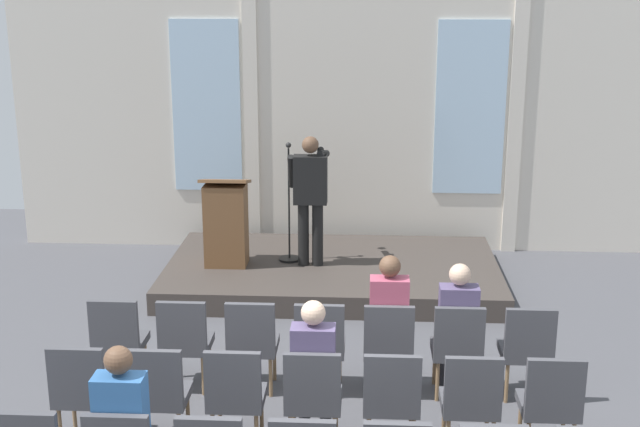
# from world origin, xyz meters

# --- Properties ---
(rear_partition) EXTENTS (9.28, 0.14, 4.13)m
(rear_partition) POSITION_xyz_m (0.02, 6.07, 2.07)
(rear_partition) COLOR silver
(rear_partition) RESTS_ON ground
(stage_platform) EXTENTS (4.24, 2.49, 0.28)m
(stage_platform) POSITION_xyz_m (0.00, 4.53, 0.14)
(stage_platform) COLOR #3F3833
(stage_platform) RESTS_ON ground
(speaker) EXTENTS (0.52, 0.69, 1.66)m
(speaker) POSITION_xyz_m (-0.28, 4.44, 1.24)
(speaker) COLOR black
(speaker) RESTS_ON stage_platform
(mic_stand) EXTENTS (0.28, 0.28, 1.55)m
(mic_stand) POSITION_xyz_m (-0.56, 4.60, 0.61)
(mic_stand) COLOR black
(mic_stand) RESTS_ON stage_platform
(lectern) EXTENTS (0.60, 0.48, 1.16)m
(lectern) POSITION_xyz_m (-1.35, 4.39, 0.83)
(lectern) COLOR brown
(lectern) RESTS_ON stage_platform
(chair_r0_c0) EXTENTS (0.46, 0.44, 0.94)m
(chair_r0_c0) POSITION_xyz_m (-1.92, 1.49, 0.53)
(chair_r0_c0) COLOR olive
(chair_r0_c0) RESTS_ON ground
(chair_r0_c1) EXTENTS (0.46, 0.44, 0.94)m
(chair_r0_c1) POSITION_xyz_m (-1.28, 1.49, 0.53)
(chair_r0_c1) COLOR olive
(chair_r0_c1) RESTS_ON ground
(chair_r0_c2) EXTENTS (0.46, 0.44, 0.94)m
(chair_r0_c2) POSITION_xyz_m (-0.64, 1.49, 0.53)
(chair_r0_c2) COLOR olive
(chair_r0_c2) RESTS_ON ground
(chair_r0_c3) EXTENTS (0.46, 0.44, 0.94)m
(chair_r0_c3) POSITION_xyz_m (0.00, 1.49, 0.53)
(chair_r0_c3) COLOR olive
(chair_r0_c3) RESTS_ON ground
(chair_r0_c4) EXTENTS (0.46, 0.44, 0.94)m
(chair_r0_c4) POSITION_xyz_m (0.64, 1.49, 0.53)
(chair_r0_c4) COLOR olive
(chair_r0_c4) RESTS_ON ground
(audience_r0_c4) EXTENTS (0.36, 0.39, 1.37)m
(audience_r0_c4) POSITION_xyz_m (0.64, 1.56, 0.76)
(audience_r0_c4) COLOR #2D2D33
(audience_r0_c4) RESTS_ON ground
(chair_r0_c5) EXTENTS (0.46, 0.44, 0.94)m
(chair_r0_c5) POSITION_xyz_m (1.28, 1.49, 0.53)
(chair_r0_c5) COLOR olive
(chair_r0_c5) RESTS_ON ground
(audience_r0_c5) EXTENTS (0.36, 0.39, 1.30)m
(audience_r0_c5) POSITION_xyz_m (1.28, 1.57, 0.72)
(audience_r0_c5) COLOR #2D2D33
(audience_r0_c5) RESTS_ON ground
(chair_r0_c6) EXTENTS (0.46, 0.44, 0.94)m
(chair_r0_c6) POSITION_xyz_m (1.92, 1.49, 0.53)
(chair_r0_c6) COLOR olive
(chair_r0_c6) RESTS_ON ground
(chair_r1_c0) EXTENTS (0.46, 0.44, 0.94)m
(chair_r1_c0) POSITION_xyz_m (-1.92, 0.44, 0.53)
(chair_r1_c0) COLOR olive
(chair_r1_c0) RESTS_ON ground
(chair_r1_c1) EXTENTS (0.46, 0.44, 0.94)m
(chair_r1_c1) POSITION_xyz_m (-1.28, 0.44, 0.53)
(chair_r1_c1) COLOR olive
(chair_r1_c1) RESTS_ON ground
(chair_r1_c2) EXTENTS (0.46, 0.44, 0.94)m
(chair_r1_c2) POSITION_xyz_m (-0.64, 0.44, 0.53)
(chair_r1_c2) COLOR olive
(chair_r1_c2) RESTS_ON ground
(chair_r1_c3) EXTENTS (0.46, 0.44, 0.94)m
(chair_r1_c3) POSITION_xyz_m (0.00, 0.44, 0.53)
(chair_r1_c3) COLOR olive
(chair_r1_c3) RESTS_ON ground
(audience_r1_c3) EXTENTS (0.36, 0.39, 1.33)m
(audience_r1_c3) POSITION_xyz_m (0.00, 0.52, 0.74)
(audience_r1_c3) COLOR #2D2D33
(audience_r1_c3) RESTS_ON ground
(chair_r1_c4) EXTENTS (0.46, 0.44, 0.94)m
(chair_r1_c4) POSITION_xyz_m (0.64, 0.44, 0.53)
(chair_r1_c4) COLOR olive
(chair_r1_c4) RESTS_ON ground
(chair_r1_c5) EXTENTS (0.46, 0.44, 0.94)m
(chair_r1_c5) POSITION_xyz_m (1.28, 0.44, 0.53)
(chair_r1_c5) COLOR olive
(chair_r1_c5) RESTS_ON ground
(chair_r1_c6) EXTENTS (0.46, 0.44, 0.94)m
(chair_r1_c6) POSITION_xyz_m (1.92, 0.44, 0.53)
(chair_r1_c6) COLOR olive
(chair_r1_c6) RESTS_ON ground
(audience_r2_c1) EXTENTS (0.36, 0.39, 1.37)m
(audience_r2_c1) POSITION_xyz_m (-1.28, -0.53, 0.76)
(audience_r2_c1) COLOR #2D2D33
(audience_r2_c1) RESTS_ON ground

